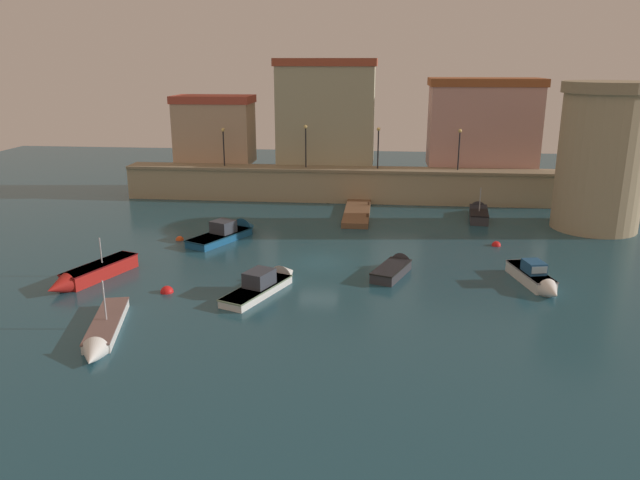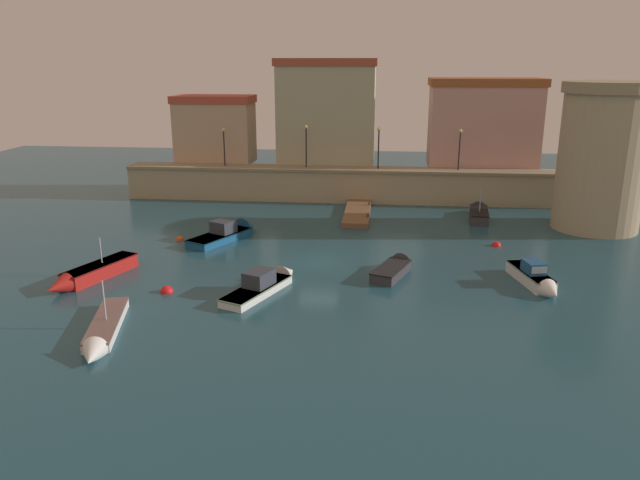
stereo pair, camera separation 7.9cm
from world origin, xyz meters
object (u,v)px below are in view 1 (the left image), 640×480
object	(u,v)px
fortress_tower	(602,156)
moored_boat_1	(395,267)
moored_boat_4	(103,333)
mooring_buoy_0	(180,240)
quay_lamp_3	(459,143)
mooring_buoy_2	(496,246)
moored_boat_0	(231,232)
quay_lamp_1	(306,140)
moored_boat_3	(268,282)
moored_boat_5	(90,274)
mooring_buoy_1	(167,292)
quay_lamp_2	(378,141)
moored_boat_6	(478,212)
moored_boat_2	(536,278)
quay_lamp_0	(223,141)

from	to	relation	value
fortress_tower	moored_boat_1	xyz separation A→B (m)	(-15.12, -11.78, -5.15)
moored_boat_4	mooring_buoy_0	size ratio (longest dim) A/B	12.19
quay_lamp_3	mooring_buoy_2	bearing A→B (deg)	-83.78
moored_boat_0	mooring_buoy_0	world-z (taller)	moored_boat_0
fortress_tower	quay_lamp_1	xyz separation A→B (m)	(-22.96, 7.42, 0.01)
fortress_tower	moored_boat_0	size ratio (longest dim) A/B	1.65
moored_boat_3	moored_boat_5	size ratio (longest dim) A/B	1.02
moored_boat_1	moored_boat_4	world-z (taller)	moored_boat_4
quay_lamp_1	mooring_buoy_1	world-z (taller)	quay_lamp_1
moored_boat_0	moored_boat_3	xyz separation A→B (m)	(4.58, -9.92, -0.01)
quay_lamp_3	fortress_tower	bearing A→B (deg)	-38.02
quay_lamp_2	quay_lamp_3	world-z (taller)	quay_lamp_2
fortress_tower	moored_boat_0	world-z (taller)	fortress_tower
moored_boat_6	moored_boat_0	bearing A→B (deg)	119.03
quay_lamp_2	moored_boat_4	xyz separation A→B (m)	(-12.12, -29.71, -5.15)
fortress_tower	mooring_buoy_0	distance (m)	31.44
mooring_buoy_0	fortress_tower	bearing A→B (deg)	11.90
quay_lamp_1	quay_lamp_3	world-z (taller)	quay_lamp_1
moored_boat_1	quay_lamp_3	bearing A→B (deg)	4.24
moored_boat_1	moored_boat_2	bearing A→B (deg)	-79.97
quay_lamp_1	quay_lamp_2	distance (m)	6.44
moored_boat_1	moored_boat_2	size ratio (longest dim) A/B	0.87
moored_boat_2	mooring_buoy_2	xyz separation A→B (m)	(-0.84, 7.81, -0.47)
mooring_buoy_0	quay_lamp_0	bearing A→B (deg)	90.71
fortress_tower	moored_boat_2	bearing A→B (deg)	-118.66
quay_lamp_1	mooring_buoy_2	distance (m)	20.42
quay_lamp_2	moored_boat_1	bearing A→B (deg)	-85.84
moored_boat_2	mooring_buoy_1	xyz separation A→B (m)	(-20.46, -3.10, -0.47)
moored_boat_0	moored_boat_3	world-z (taller)	moored_boat_0
quay_lamp_0	moored_boat_1	size ratio (longest dim) A/B	0.74
mooring_buoy_1	moored_boat_1	bearing A→B (deg)	19.94
moored_boat_2	quay_lamp_2	bearing A→B (deg)	-169.11
quay_lamp_1	moored_boat_5	world-z (taller)	quay_lamp_1
quay_lamp_0	moored_boat_4	size ratio (longest dim) A/B	0.50
moored_boat_2	mooring_buoy_2	bearing A→B (deg)	172.89
quay_lamp_1	quay_lamp_2	bearing A→B (deg)	0.00
moored_boat_4	mooring_buoy_0	world-z (taller)	moored_boat_4
moored_boat_5	mooring_buoy_0	bearing A→B (deg)	-175.17
mooring_buoy_2	moored_boat_5	bearing A→B (deg)	-158.54
quay_lamp_2	quay_lamp_3	xyz separation A→B (m)	(7.03, 0.00, -0.04)
quay_lamp_2	moored_boat_2	xyz separation A→B (m)	(9.27, -20.67, -4.95)
moored_boat_2	mooring_buoy_0	xyz separation A→B (m)	(-23.05, 6.87, -0.47)
quay_lamp_2	quay_lamp_3	bearing A→B (deg)	0.00
moored_boat_2	mooring_buoy_0	distance (m)	24.05
fortress_tower	quay_lamp_3	xyz separation A→B (m)	(-9.49, 7.42, -0.11)
moored_boat_3	quay_lamp_2	bearing A→B (deg)	7.96
quay_lamp_3	moored_boat_3	xyz separation A→B (m)	(-12.77, -22.64, -5.00)
quay_lamp_2	moored_boat_5	world-z (taller)	quay_lamp_2
moored_boat_0	moored_boat_5	bearing A→B (deg)	175.61
quay_lamp_2	moored_boat_1	distance (m)	19.91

